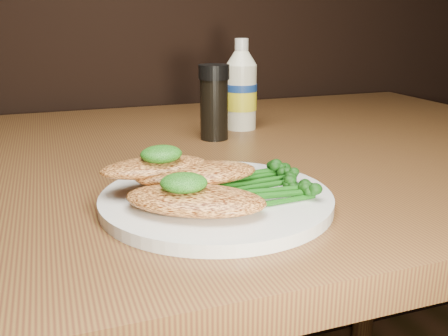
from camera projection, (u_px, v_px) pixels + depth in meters
name	position (u px, v px, depth m)	size (l,w,h in m)	color
plate	(216.00, 199.00, 0.53)	(0.25, 0.25, 0.01)	silver
chicken_front	(195.00, 200.00, 0.48)	(0.14, 0.07, 0.02)	#F09D4C
chicken_mid	(196.00, 173.00, 0.53)	(0.13, 0.07, 0.02)	#F09D4C
chicken_back	(154.00, 167.00, 0.53)	(0.12, 0.06, 0.02)	#F09D4C
pesto_front	(184.00, 183.00, 0.47)	(0.05, 0.04, 0.02)	#0A3207
pesto_back	(161.00, 154.00, 0.53)	(0.05, 0.04, 0.02)	#0A3207
broccolini_bundle	(257.00, 182.00, 0.53)	(0.12, 0.09, 0.02)	#175512
mayo_bottle	(241.00, 85.00, 0.86)	(0.06, 0.06, 0.16)	#F1EECC
pepper_grinder	(214.00, 103.00, 0.79)	(0.05, 0.05, 0.12)	black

